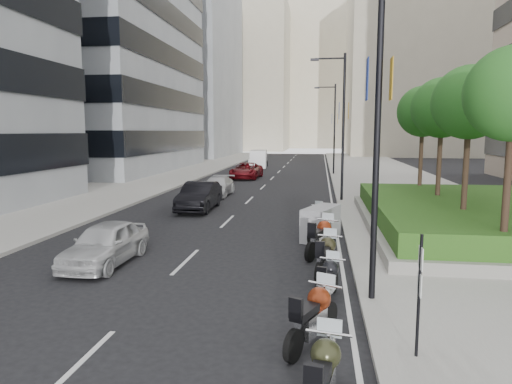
% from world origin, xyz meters
% --- Properties ---
extents(ground, '(160.00, 160.00, 0.00)m').
position_xyz_m(ground, '(0.00, 0.00, 0.00)').
color(ground, black).
rests_on(ground, ground).
extents(sidewalk_right, '(10.00, 100.00, 0.15)m').
position_xyz_m(sidewalk_right, '(9.00, 30.00, 0.07)').
color(sidewalk_right, '#9E9B93').
rests_on(sidewalk_right, ground).
extents(sidewalk_left, '(8.00, 100.00, 0.15)m').
position_xyz_m(sidewalk_left, '(-12.00, 30.00, 0.07)').
color(sidewalk_left, '#9E9B93').
rests_on(sidewalk_left, ground).
extents(lane_edge, '(0.12, 100.00, 0.01)m').
position_xyz_m(lane_edge, '(3.70, 30.00, 0.01)').
color(lane_edge, silver).
rests_on(lane_edge, ground).
extents(lane_centre, '(0.12, 100.00, 0.01)m').
position_xyz_m(lane_centre, '(-1.50, 30.00, 0.01)').
color(lane_centre, silver).
rests_on(lane_centre, ground).
extents(building_grey_far, '(22.00, 26.00, 30.00)m').
position_xyz_m(building_grey_far, '(-24.00, 70.00, 15.00)').
color(building_grey_far, gray).
rests_on(building_grey_far, ground).
extents(building_cream_right, '(28.00, 24.00, 36.00)m').
position_xyz_m(building_cream_right, '(22.00, 80.00, 18.00)').
color(building_cream_right, '#B7AD93').
rests_on(building_cream_right, ground).
extents(building_cream_left, '(26.00, 24.00, 34.00)m').
position_xyz_m(building_cream_left, '(-18.00, 100.00, 17.00)').
color(building_cream_left, '#B7AD93').
rests_on(building_cream_left, ground).
extents(building_cream_centre, '(30.00, 24.00, 38.00)m').
position_xyz_m(building_cream_centre, '(2.00, 120.00, 19.00)').
color(building_cream_centre, '#B7AD93').
rests_on(building_cream_centre, ground).
extents(planter, '(10.00, 14.00, 0.40)m').
position_xyz_m(planter, '(10.00, 10.00, 0.35)').
color(planter, gray).
rests_on(planter, sidewalk_right).
extents(hedge, '(9.40, 13.40, 0.80)m').
position_xyz_m(hedge, '(10.00, 10.00, 0.95)').
color(hedge, '#1B4213').
rests_on(hedge, planter).
extents(tree_1, '(2.80, 2.80, 6.30)m').
position_xyz_m(tree_1, '(8.50, 8.00, 5.42)').
color(tree_1, '#332319').
rests_on(tree_1, planter).
extents(tree_2, '(2.80, 2.80, 6.30)m').
position_xyz_m(tree_2, '(8.50, 12.00, 5.42)').
color(tree_2, '#332319').
rests_on(tree_2, planter).
extents(tree_3, '(2.80, 2.80, 6.30)m').
position_xyz_m(tree_3, '(8.50, 16.00, 5.42)').
color(tree_3, '#332319').
rests_on(tree_3, planter).
extents(lamp_post_0, '(2.34, 0.45, 9.00)m').
position_xyz_m(lamp_post_0, '(4.14, 1.00, 5.07)').
color(lamp_post_0, black).
rests_on(lamp_post_0, ground).
extents(lamp_post_1, '(2.34, 0.45, 9.00)m').
position_xyz_m(lamp_post_1, '(4.14, 18.00, 5.07)').
color(lamp_post_1, black).
rests_on(lamp_post_1, ground).
extents(lamp_post_2, '(2.34, 0.45, 9.00)m').
position_xyz_m(lamp_post_2, '(4.14, 36.00, 5.07)').
color(lamp_post_2, black).
rests_on(lamp_post_2, ground).
extents(parking_sign, '(0.06, 0.32, 2.50)m').
position_xyz_m(parking_sign, '(4.80, -2.00, 1.46)').
color(parking_sign, black).
rests_on(parking_sign, ground).
extents(motorcycle_0, '(0.75, 2.26, 1.13)m').
position_xyz_m(motorcycle_0, '(3.04, -3.85, 0.60)').
color(motorcycle_0, black).
rests_on(motorcycle_0, ground).
extents(motorcycle_1, '(1.14, 2.14, 1.15)m').
position_xyz_m(motorcycle_1, '(2.87, -1.47, 0.61)').
color(motorcycle_1, black).
rests_on(motorcycle_1, ground).
extents(motorcycle_2, '(0.76, 2.02, 1.02)m').
position_xyz_m(motorcycle_2, '(3.20, 1.01, 0.55)').
color(motorcycle_2, black).
rests_on(motorcycle_2, ground).
extents(motorcycle_3, '(0.84, 2.27, 1.15)m').
position_xyz_m(motorcycle_3, '(3.16, 3.14, 0.61)').
color(motorcycle_3, black).
rests_on(motorcycle_3, ground).
extents(motorcycle_4, '(1.15, 2.31, 1.22)m').
position_xyz_m(motorcycle_4, '(3.03, 5.41, 0.65)').
color(motorcycle_4, black).
rests_on(motorcycle_4, ground).
extents(motorcycle_5, '(1.65, 2.41, 1.35)m').
position_xyz_m(motorcycle_5, '(3.02, 7.76, 0.68)').
color(motorcycle_5, black).
rests_on(motorcycle_5, ground).
extents(motorcycle_6, '(0.80, 1.98, 1.01)m').
position_xyz_m(motorcycle_6, '(2.78, 9.93, 0.54)').
color(motorcycle_6, black).
rests_on(motorcycle_6, ground).
extents(car_a, '(1.74, 4.15, 1.40)m').
position_xyz_m(car_a, '(-4.03, 3.36, 0.70)').
color(car_a, silver).
rests_on(car_a, ground).
extents(car_b, '(1.70, 4.74, 1.56)m').
position_xyz_m(car_b, '(-3.70, 14.00, 0.78)').
color(car_b, black).
rests_on(car_b, ground).
extents(car_c, '(1.86, 4.47, 1.29)m').
position_xyz_m(car_c, '(-3.97, 19.69, 0.65)').
color(car_c, silver).
rests_on(car_c, ground).
extents(car_d, '(2.66, 5.39, 1.47)m').
position_xyz_m(car_d, '(-3.88, 31.49, 0.74)').
color(car_d, '#610B11').
rests_on(car_d, ground).
extents(delivery_van, '(2.28, 5.11, 2.08)m').
position_xyz_m(delivery_van, '(-4.55, 44.89, 0.97)').
color(delivery_van, silver).
rests_on(delivery_van, ground).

